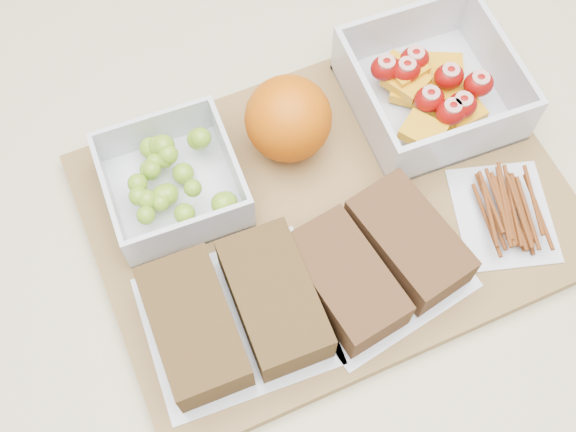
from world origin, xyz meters
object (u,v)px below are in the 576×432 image
Objects in this scene: grape_container at (174,181)px; fruit_container at (431,89)px; cutting_board at (330,211)px; orange at (288,119)px; sandwich_bag_center at (377,261)px; pretzel_bag at (506,210)px; sandwich_bag_left at (235,313)px.

fruit_container reaches higher than grape_container.
cutting_board is 5.31× the size of orange.
fruit_container reaches higher than sandwich_bag_center.
grape_container is at bearing 154.55° from pretzel_bag.
sandwich_bag_left is (-0.11, -0.07, 0.03)m from cutting_board.
sandwich_bag_left is 0.92× the size of sandwich_bag_center.
cutting_board is at bearing -81.53° from orange.
pretzel_bag is (0.15, -0.14, -0.03)m from orange.
cutting_board is at bearing 155.92° from pretzel_bag.
grape_container is 0.97× the size of pretzel_bag.
sandwich_bag_center is (0.13, 0.00, -0.00)m from sandwich_bag_left.
grape_container is at bearing 135.77° from sandwich_bag_center.
sandwich_bag_left is 1.26× the size of pretzel_bag.
cutting_board is at bearing 31.89° from sandwich_bag_left.
pretzel_bag is (0.13, 0.01, -0.01)m from sandwich_bag_center.
sandwich_bag_center is at bearing -80.78° from orange.
orange is 0.18m from sandwich_bag_left.
grape_container is 0.30m from pretzel_bag.
sandwich_bag_left reaches higher than pretzel_bag.
sandwich_bag_center is at bearing 0.36° from sandwich_bag_left.
fruit_container is 0.14m from orange.
fruit_container is 1.21× the size of pretzel_bag.
orange is (-0.01, 0.08, 0.05)m from cutting_board.
sandwich_bag_center is (-0.12, -0.14, -0.00)m from fruit_container.
grape_container is at bearing -173.20° from orange.
pretzel_bag is at bearing -42.61° from orange.
sandwich_bag_center reaches higher than cutting_board.
fruit_container is (0.13, 0.07, 0.03)m from cutting_board.
pretzel_bag is at bearing 1.83° from sandwich_bag_left.
cutting_board is 0.08m from sandwich_bag_center.
sandwich_bag_center is (0.01, -0.07, 0.03)m from cutting_board.
fruit_container is 0.18m from sandwich_bag_center.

